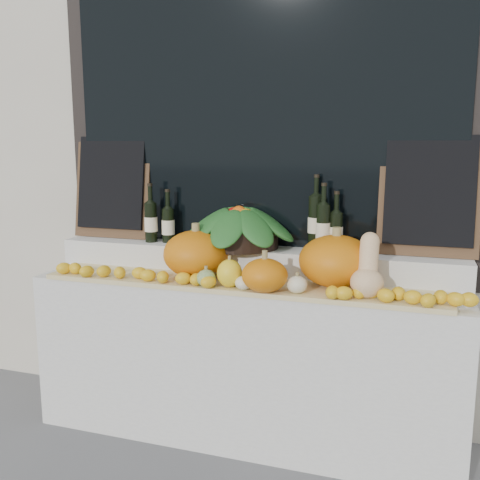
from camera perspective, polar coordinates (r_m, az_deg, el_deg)
name	(u,v)px	position (r m, az deg, el deg)	size (l,w,h in m)	color
storefront_facade	(279,40)	(3.55, 4.23, 20.51)	(7.00, 0.94, 4.50)	beige
display_sill	(244,358)	(3.03, 0.45, -12.52)	(2.30, 0.55, 0.88)	silver
rear_tier	(252,261)	(3.01, 1.32, -2.28)	(2.30, 0.25, 0.16)	silver
straw_bedding	(237,285)	(2.77, -0.32, -4.81)	(2.10, 0.32, 0.03)	tan
pumpkin_left	(196,254)	(2.87, -4.71, -1.48)	(0.35, 0.35, 0.25)	orange
pumpkin_right	(336,261)	(2.71, 10.20, -2.21)	(0.37, 0.37, 0.26)	orange
pumpkin_center	(265,275)	(2.58, 2.64, -3.78)	(0.22, 0.22, 0.16)	orange
butternut_squash	(368,271)	(2.57, 13.47, -3.23)	(0.15, 0.21, 0.29)	#E3B786
decorative_gourds	(261,279)	(2.62, 2.22, -4.22)	(0.87, 0.15, 0.16)	#2D631D
lemon_heap	(230,282)	(2.66, -1.07, -4.47)	(2.20, 0.16, 0.06)	gold
produce_bowl	(239,227)	(2.98, -0.10, 1.45)	(0.67, 0.67, 0.24)	black
wine_bottle_far_left	(151,222)	(3.19, -9.48, 1.95)	(0.08, 0.08, 0.34)	black
wine_bottle_near_left	(168,225)	(3.16, -7.67, 1.64)	(0.08, 0.08, 0.31)	black
wine_bottle_tall	(316,222)	(2.92, 8.06, 1.88)	(0.08, 0.08, 0.41)	black
wine_bottle_near_right	(323,228)	(2.86, 8.84, 1.31)	(0.08, 0.08, 0.37)	black
wine_bottle_far_right	(336,232)	(2.88, 10.17, 0.88)	(0.08, 0.08, 0.33)	black
chalkboard_left	(112,185)	(3.38, -13.51, 5.71)	(0.50, 0.12, 0.62)	#4C331E
chalkboard_right	(429,194)	(2.89, 19.55, 4.69)	(0.50, 0.12, 0.62)	#4C331E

